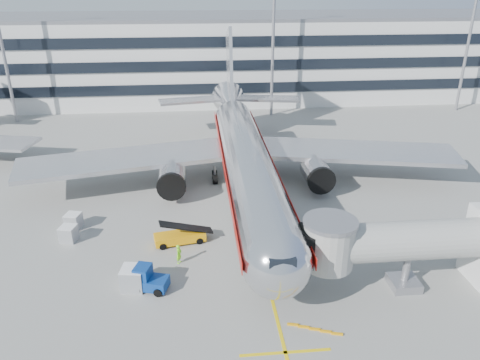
{
  "coord_description": "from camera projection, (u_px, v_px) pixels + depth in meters",
  "views": [
    {
      "loc": [
        -5.19,
        -36.83,
        22.35
      ],
      "look_at": [
        -1.1,
        4.96,
        4.0
      ],
      "focal_mm": 35.0,
      "sensor_mm": 36.0,
      "label": 1
    }
  ],
  "objects": [
    {
      "name": "light_mast_east",
      "position": [
        472.0,
        24.0,
        79.09
      ],
      "size": [
        2.4,
        1.2,
        25.45
      ],
      "color": "gray",
      "rests_on": "ground"
    },
    {
      "name": "ramp_worker",
      "position": [
        179.0,
        254.0,
        39.36
      ],
      "size": [
        0.65,
        0.75,
        1.72
      ],
      "primitive_type": "imported",
      "rotation": [
        0.0,
        0.0,
        1.1
      ],
      "color": "#8BFF1A",
      "rests_on": "ground"
    },
    {
      "name": "light_mast_centre",
      "position": [
        273.0,
        26.0,
        76.06
      ],
      "size": [
        2.4,
        1.2,
        25.45
      ],
      "color": "gray",
      "rests_on": "ground"
    },
    {
      "name": "baggage_tug",
      "position": [
        148.0,
        279.0,
        36.05
      ],
      "size": [
        3.0,
        2.34,
        2.01
      ],
      "color": "navy",
      "rests_on": "ground"
    },
    {
      "name": "cargo_container_left",
      "position": [
        68.0,
        233.0,
        42.76
      ],
      "size": [
        1.65,
        1.65,
        1.46
      ],
      "color": "silver",
      "rests_on": "ground"
    },
    {
      "name": "lead_in_line",
      "position": [
        245.0,
        194.0,
        52.12
      ],
      "size": [
        0.25,
        70.0,
        0.01
      ],
      "primitive_type": "cube",
      "color": "yellow",
      "rests_on": "ground"
    },
    {
      "name": "ground",
      "position": [
        257.0,
        241.0,
        43.0
      ],
      "size": [
        180.0,
        180.0,
        0.0
      ],
      "primitive_type": "plane",
      "color": "gray",
      "rests_on": "ground"
    },
    {
      "name": "main_jet",
      "position": [
        244.0,
        153.0,
        51.99
      ],
      "size": [
        50.95,
        48.7,
        16.06
      ],
      "color": "silver",
      "rests_on": "ground"
    },
    {
      "name": "stop_bar",
      "position": [
        285.0,
        352.0,
        30.23
      ],
      "size": [
        6.0,
        0.25,
        0.01
      ],
      "primitive_type": "cube",
      "color": "yellow",
      "rests_on": "ground"
    },
    {
      "name": "belt_loader",
      "position": [
        180.0,
        236.0,
        42.46
      ],
      "size": [
        4.92,
        2.5,
        2.3
      ],
      "color": "orange",
      "rests_on": "ground"
    },
    {
      "name": "terminal",
      "position": [
        220.0,
        56.0,
        92.72
      ],
      "size": [
        150.0,
        24.25,
        15.6
      ],
      "color": "silver",
      "rests_on": "ground"
    },
    {
      "name": "cargo_container_front",
      "position": [
        133.0,
        278.0,
        36.14
      ],
      "size": [
        1.94,
        1.94,
        1.83
      ],
      "color": "silver",
      "rests_on": "ground"
    },
    {
      "name": "cargo_container_right",
      "position": [
        73.0,
        221.0,
        44.99
      ],
      "size": [
        1.67,
        1.67,
        1.46
      ],
      "color": "silver",
      "rests_on": "ground"
    },
    {
      "name": "jet_bridge",
      "position": [
        432.0,
        243.0,
        35.24
      ],
      "size": [
        17.8,
        4.5,
        7.0
      ],
      "color": "silver",
      "rests_on": "ground"
    }
  ]
}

